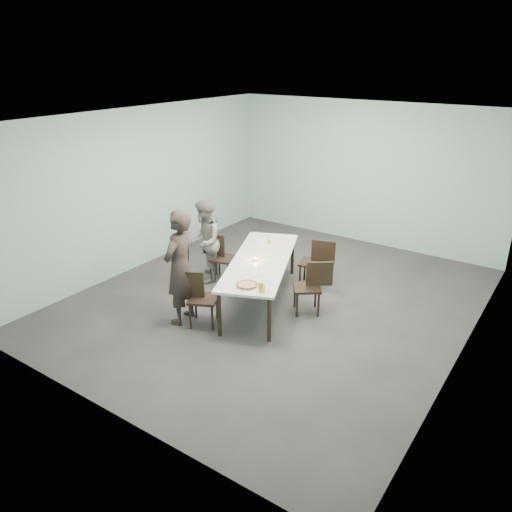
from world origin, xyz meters
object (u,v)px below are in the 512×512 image
Objects in this scene: table at (260,263)px; diner_far at (205,241)px; water_tumbler at (262,288)px; chair_far_left at (219,254)px; side_plate at (262,273)px; chair_near_right at (312,284)px; pizza at (247,285)px; chair_near_left at (198,294)px; amber_tumbler at (269,241)px; beer_glass at (261,287)px; tealight at (255,260)px; diner_near at (180,267)px; chair_far_right at (317,260)px.

diner_far is (-1.29, 0.13, 0.06)m from table.
chair_far_left is at bearing 145.14° from water_tumbler.
diner_far is at bearing 174.30° from table.
side_plate is at bearing -53.25° from table.
chair_near_right reaches higher than side_plate.
pizza is (1.48, -1.22, 0.27)m from chair_far_left.
chair_near_left and chair_near_right have the same top height.
table is 1.01m from pizza.
side_plate is 1.30m from amber_tumbler.
chair_near_right is at bearing 56.49° from diner_far.
beer_glass reaches higher than tealight.
diner_near is 1.96m from amber_tumbler.
chair_near_right reaches higher than table.
diner_far reaches higher than water_tumbler.
side_plate is 0.59m from water_tumbler.
beer_glass reaches higher than table.
water_tumbler is at bearing -54.86° from table.
pizza is at bearing -178.84° from water_tumbler.
side_plate is (0.32, -0.43, 0.06)m from table.
chair_near_left is 10.88× the size of amber_tumbler.
pizza is 0.26m from water_tumbler.
diner_near reaches higher than tealight.
diner_near reaches higher than side_plate.
diner_near is at bearing 48.91° from chair_far_right.
chair_near_left is at bearing -162.26° from pizza.
chair_far_left is 0.48× the size of diner_near.
diner_near is 5.30× the size of pizza.
diner_far is at bearing -152.96° from chair_far_left.
diner_near is (-1.52, -1.37, 0.40)m from chair_near_right.
water_tumbler is at bearing 1.16° from pizza.
beer_glass is (1.30, 0.25, -0.08)m from diner_near.
diner_near is at bearing 5.82° from chair_near_right.
chair_far_left reaches higher than table.
tealight is (-0.70, 0.85, -0.02)m from water_tumbler.
pizza is at bearing 97.82° from diner_near.
diner_near is at bearing -169.25° from beer_glass.
chair_near_right is 2.19m from diner_far.
beer_glass is 1.15m from tealight.
diner_far reaches higher than chair_near_right.
tealight is (1.05, -0.37, 0.27)m from chair_far_left.
beer_glass is 0.06m from water_tumbler.
diner_far is (-0.93, 1.30, 0.26)m from chair_near_left.
chair_near_right is 1.14m from water_tumbler.
amber_tumbler is (-0.25, 0.79, 0.02)m from tealight.
beer_glass is (0.67, -0.98, 0.13)m from table.
chair_far_left is 1.76m from chair_far_right.
diner_near is at bearing -85.85° from chair_far_left.
chair_near_right is 1.00m from tealight.
pizza is (0.39, -0.93, 0.08)m from table.
water_tumbler reaches higher than side_plate.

